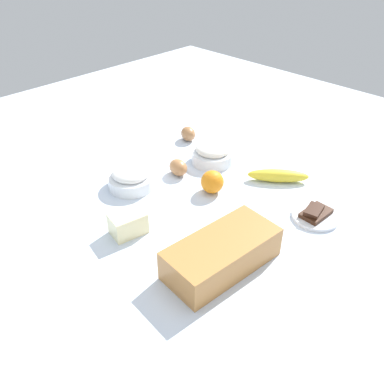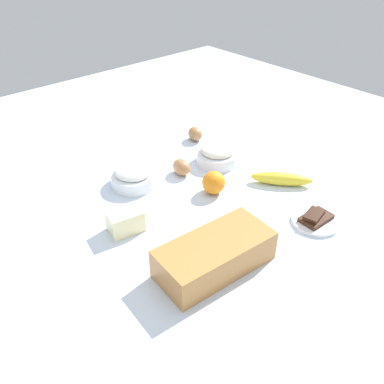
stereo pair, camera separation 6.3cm
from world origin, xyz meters
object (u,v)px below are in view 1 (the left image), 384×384
object	(u,v)px
butter_block	(128,223)
egg_beside_bowl	(188,134)
sugar_bowl	(131,178)
orange_fruit	(212,182)
loaf_pan	(222,253)
chocolate_plate	(315,215)
banana	(278,176)
flour_bowl	(213,153)
egg_near_butter	(178,167)

from	to	relation	value
butter_block	egg_beside_bowl	xyz separation A→B (m)	(-0.49, -0.27, -0.00)
sugar_bowl	egg_beside_bowl	distance (m)	0.36
orange_fruit	butter_block	distance (m)	0.30
loaf_pan	butter_block	size ratio (longest dim) A/B	3.22
sugar_bowl	chocolate_plate	size ratio (longest dim) A/B	1.10
banana	chocolate_plate	world-z (taller)	banana
butter_block	chocolate_plate	size ratio (longest dim) A/B	0.69
loaf_pan	sugar_bowl	bearing A→B (deg)	-93.84
banana	orange_fruit	xyz separation A→B (m)	(0.19, -0.11, 0.01)
flour_bowl	sugar_bowl	distance (m)	0.30
sugar_bowl	egg_near_butter	size ratio (longest dim) A/B	2.09
loaf_pan	chocolate_plate	world-z (taller)	loaf_pan
egg_near_butter	sugar_bowl	bearing A→B (deg)	-18.82
butter_block	flour_bowl	bearing A→B (deg)	-167.77
loaf_pan	chocolate_plate	xyz separation A→B (m)	(-0.32, 0.06, -0.03)
egg_near_butter	egg_beside_bowl	distance (m)	0.24
orange_fruit	butter_block	xyz separation A→B (m)	(0.30, -0.03, -0.00)
loaf_pan	egg_near_butter	distance (m)	0.43
egg_near_butter	egg_beside_bowl	bearing A→B (deg)	-142.38
flour_bowl	egg_near_butter	bearing A→B (deg)	-9.80
flour_bowl	sugar_bowl	size ratio (longest dim) A/B	0.99
egg_near_butter	egg_beside_bowl	world-z (taller)	egg_near_butter
flour_bowl	loaf_pan	bearing A→B (deg)	44.78
egg_near_butter	orange_fruit	bearing A→B (deg)	91.39
banana	chocolate_plate	distance (m)	0.20
egg_near_butter	egg_beside_bowl	size ratio (longest dim) A/B	1.07
loaf_pan	flour_bowl	size ratio (longest dim) A/B	2.04
butter_block	loaf_pan	bearing A→B (deg)	106.92
sugar_bowl	egg_near_butter	xyz separation A→B (m)	(-0.15, 0.05, -0.01)
sugar_bowl	egg_beside_bowl	size ratio (longest dim) A/B	2.23
butter_block	egg_beside_bowl	distance (m)	0.56
flour_bowl	orange_fruit	size ratio (longest dim) A/B	2.05
banana	chocolate_plate	bearing A→B (deg)	65.52
sugar_bowl	egg_beside_bowl	xyz separation A→B (m)	(-0.34, -0.10, -0.01)
banana	egg_beside_bowl	size ratio (longest dim) A/B	2.96
sugar_bowl	orange_fruit	distance (m)	0.25
loaf_pan	banana	bearing A→B (deg)	-158.37
flour_bowl	orange_fruit	world-z (taller)	same
banana	egg_beside_bowl	xyz separation A→B (m)	(-0.00, -0.40, 0.01)
banana	egg_near_butter	bearing A→B (deg)	-52.63
loaf_pan	butter_block	bearing A→B (deg)	-68.17
egg_beside_bowl	chocolate_plate	world-z (taller)	egg_beside_bowl
orange_fruit	egg_beside_bowl	world-z (taller)	orange_fruit
flour_bowl	orange_fruit	xyz separation A→B (m)	(0.13, 0.12, 0.00)
flour_bowl	banana	distance (m)	0.23
egg_beside_bowl	flour_bowl	bearing A→B (deg)	72.02
loaf_pan	banana	xyz separation A→B (m)	(-0.41, -0.12, -0.02)
sugar_bowl	chocolate_plate	bearing A→B (deg)	118.05
sugar_bowl	butter_block	xyz separation A→B (m)	(0.14, 0.17, -0.00)
orange_fruit	egg_near_butter	bearing A→B (deg)	-88.61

